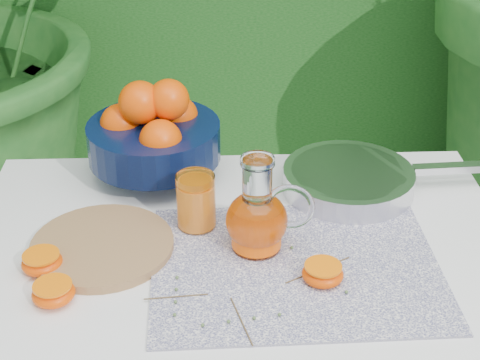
{
  "coord_description": "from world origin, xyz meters",
  "views": [
    {
      "loc": [
        0.02,
        -1.04,
        1.53
      ],
      "look_at": [
        0.06,
        0.06,
        0.88
      ],
      "focal_mm": 55.0,
      "sensor_mm": 36.0,
      "label": 1
    }
  ],
  "objects_px": {
    "white_table": "(240,283)",
    "cutting_board": "(102,246)",
    "fruit_bowl": "(153,133)",
    "juice_pitcher": "(258,218)",
    "saute_pan": "(350,179)"
  },
  "relations": [
    {
      "from": "white_table",
      "to": "juice_pitcher",
      "type": "xyz_separation_m",
      "value": [
        0.03,
        -0.0,
        0.15
      ]
    },
    {
      "from": "fruit_bowl",
      "to": "cutting_board",
      "type": "bearing_deg",
      "value": -106.66
    },
    {
      "from": "cutting_board",
      "to": "fruit_bowl",
      "type": "distance_m",
      "value": 0.29
    },
    {
      "from": "cutting_board",
      "to": "fruit_bowl",
      "type": "height_order",
      "value": "fruit_bowl"
    },
    {
      "from": "juice_pitcher",
      "to": "saute_pan",
      "type": "distance_m",
      "value": 0.28
    },
    {
      "from": "white_table",
      "to": "cutting_board",
      "type": "xyz_separation_m",
      "value": [
        -0.25,
        0.0,
        0.09
      ]
    },
    {
      "from": "juice_pitcher",
      "to": "fruit_bowl",
      "type": "bearing_deg",
      "value": 125.67
    },
    {
      "from": "cutting_board",
      "to": "juice_pitcher",
      "type": "relative_size",
      "value": 1.41
    },
    {
      "from": "juice_pitcher",
      "to": "white_table",
      "type": "bearing_deg",
      "value": 171.32
    },
    {
      "from": "juice_pitcher",
      "to": "saute_pan",
      "type": "xyz_separation_m",
      "value": [
        0.2,
        0.19,
        -0.04
      ]
    },
    {
      "from": "fruit_bowl",
      "to": "juice_pitcher",
      "type": "relative_size",
      "value": 1.86
    },
    {
      "from": "white_table",
      "to": "cutting_board",
      "type": "distance_m",
      "value": 0.26
    },
    {
      "from": "fruit_bowl",
      "to": "saute_pan",
      "type": "xyz_separation_m",
      "value": [
        0.4,
        -0.08,
        -0.07
      ]
    },
    {
      "from": "white_table",
      "to": "cutting_board",
      "type": "height_order",
      "value": "cutting_board"
    },
    {
      "from": "white_table",
      "to": "saute_pan",
      "type": "relative_size",
      "value": 2.13
    }
  ]
}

